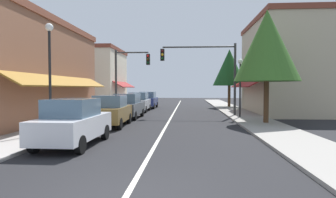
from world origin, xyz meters
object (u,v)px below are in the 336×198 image
(traffic_signal_mast_arm, at_px, (208,66))
(tree_right_far, at_px, (229,68))
(parked_car_nearest_left, at_px, (73,122))
(parked_car_third_left, at_px, (128,106))
(parked_car_far_left, at_px, (139,102))
(street_lamp_left_near, at_px, (50,61))
(tree_right_near, at_px, (267,46))
(parked_car_second_left, at_px, (111,111))
(traffic_signal_left_corner, at_px, (127,72))
(street_lamp_right_mid, at_px, (240,78))
(parked_car_distant_left, at_px, (148,100))

(traffic_signal_mast_arm, relative_size, tree_right_far, 0.90)
(parked_car_nearest_left, distance_m, parked_car_third_left, 9.75)
(parked_car_far_left, height_order, street_lamp_left_near, street_lamp_left_near)
(tree_right_near, bearing_deg, parked_car_third_left, 162.33)
(parked_car_second_left, relative_size, traffic_signal_mast_arm, 0.72)
(parked_car_far_left, xyz_separation_m, tree_right_far, (9.02, 6.00, 3.54))
(parked_car_second_left, xyz_separation_m, street_lamp_left_near, (-1.91, -3.25, 2.53))
(traffic_signal_left_corner, bearing_deg, traffic_signal_mast_arm, -13.72)
(street_lamp_left_near, relative_size, tree_right_far, 0.79)
(parked_car_third_left, xyz_separation_m, street_lamp_right_mid, (7.98, 0.36, 2.02))
(traffic_signal_mast_arm, distance_m, street_lamp_right_mid, 2.79)
(parked_car_nearest_left, distance_m, tree_right_far, 23.47)
(parked_car_distant_left, height_order, traffic_signal_left_corner, traffic_signal_left_corner)
(parked_car_far_left, height_order, traffic_signal_left_corner, traffic_signal_left_corner)
(parked_car_second_left, relative_size, parked_car_third_left, 1.00)
(parked_car_second_left, height_order, parked_car_distant_left, same)
(parked_car_second_left, relative_size, tree_right_near, 0.61)
(parked_car_nearest_left, distance_m, street_lamp_left_near, 3.88)
(traffic_signal_left_corner, xyz_separation_m, tree_right_near, (9.69, -6.31, 1.11))
(parked_car_second_left, height_order, parked_car_third_left, same)
(parked_car_far_left, bearing_deg, traffic_signal_left_corner, -104.53)
(parked_car_second_left, relative_size, parked_car_distant_left, 1.00)
(parked_car_nearest_left, relative_size, tree_right_far, 0.64)
(parked_car_second_left, bearing_deg, parked_car_far_left, 89.26)
(parked_car_far_left, relative_size, street_lamp_right_mid, 0.97)
(street_lamp_left_near, height_order, tree_right_near, tree_right_near)
(parked_car_distant_left, distance_m, traffic_signal_mast_arm, 10.78)
(parked_car_third_left, bearing_deg, parked_car_distant_left, 91.20)
(parked_car_third_left, distance_m, tree_right_near, 10.12)
(parked_car_distant_left, bearing_deg, tree_right_near, -55.24)
(parked_car_second_left, distance_m, tree_right_far, 18.65)
(parked_car_third_left, distance_m, traffic_signal_mast_arm, 6.80)
(parked_car_distant_left, bearing_deg, traffic_signal_left_corner, -95.35)
(tree_right_far, bearing_deg, parked_car_distant_left, -171.74)
(parked_car_second_left, xyz_separation_m, street_lamp_right_mid, (8.04, 4.67, 2.02))
(traffic_signal_mast_arm, height_order, tree_right_far, tree_right_far)
(traffic_signal_left_corner, bearing_deg, parked_car_distant_left, 83.86)
(parked_car_far_left, xyz_separation_m, parked_car_distant_left, (0.19, 4.72, 0.00))
(traffic_signal_left_corner, height_order, tree_right_near, tree_right_near)
(parked_car_far_left, distance_m, tree_right_near, 13.07)
(parked_car_third_left, distance_m, street_lamp_right_mid, 8.24)
(traffic_signal_left_corner, xyz_separation_m, tree_right_far, (9.58, 8.25, 0.87))
(parked_car_distant_left, bearing_deg, traffic_signal_mast_arm, -54.99)
(parked_car_nearest_left, height_order, street_lamp_right_mid, street_lamp_right_mid)
(tree_right_near, height_order, tree_right_far, tree_right_near)
(parked_car_third_left, bearing_deg, parked_car_nearest_left, -88.77)
(street_lamp_left_near, bearing_deg, tree_right_far, 60.71)
(parked_car_nearest_left, distance_m, traffic_signal_mast_arm, 13.32)
(traffic_signal_mast_arm, bearing_deg, parked_car_distant_left, 124.22)
(traffic_signal_mast_arm, bearing_deg, street_lamp_left_near, -129.67)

